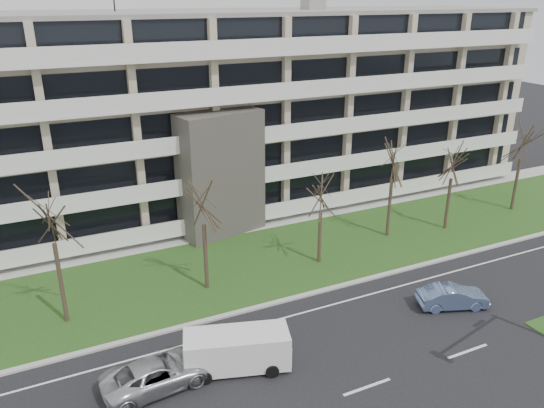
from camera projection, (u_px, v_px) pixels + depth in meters
ground at (367, 387)px, 23.85m from camera, size 160.00×160.00×0.00m
grass_verge at (252, 263)px, 34.75m from camera, size 90.00×10.00×0.06m
curb at (287, 300)px, 30.54m from camera, size 90.00×0.35×0.12m
sidewalk at (223, 231)px, 39.36m from camera, size 90.00×2.00×0.08m
lane_edge_line at (299, 314)px, 29.30m from camera, size 90.00×0.12×0.01m
apartment_building at (190, 113)px, 42.28m from camera, size 60.50×15.10×18.75m
silver_pickup at (157, 373)px, 23.67m from camera, size 5.20×2.82×1.39m
blue_sedan at (453, 297)px, 29.73m from camera, size 4.16×2.61×1.30m
white_van at (238, 347)px, 24.69m from camera, size 5.20×3.14×1.90m
tree_2 at (49, 210)px, 26.22m from camera, size 4.18×4.18×8.36m
tree_3 at (203, 198)px, 29.74m from camera, size 3.72×3.72×7.45m
tree_4 at (321, 191)px, 33.09m from camera, size 3.24×3.24×6.47m
tree_5 at (394, 156)px, 36.50m from camera, size 3.89×3.89×7.78m
tree_6 at (454, 158)px, 37.88m from camera, size 3.55×3.55×7.11m
tree_7 at (524, 138)px, 41.19m from camera, size 3.89×3.89×7.78m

